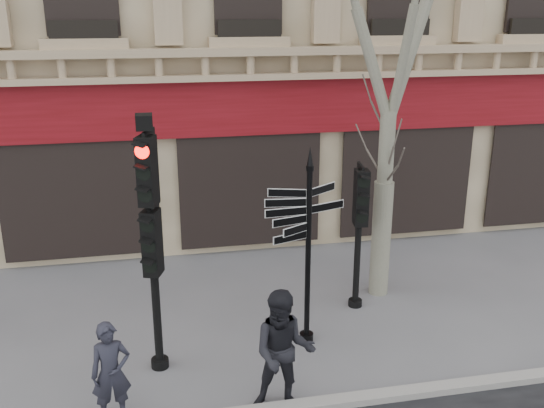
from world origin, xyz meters
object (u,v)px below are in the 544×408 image
Objects in this scene: fingerpost at (309,215)px; pedestrian_b at (284,352)px; traffic_signal_main at (150,216)px; traffic_signal_secondary at (359,213)px; pedestrian_a at (111,373)px.

fingerpost is 1.86× the size of pedestrian_b.
traffic_signal_main is 1.49× the size of traffic_signal_secondary.
pedestrian_a is at bearing -173.82° from pedestrian_b.
pedestrian_b is (2.49, -0.25, 0.18)m from pedestrian_a.
fingerpost is at bearing 26.73° from traffic_signal_main.
pedestrian_a is (-0.69, -1.24, -1.92)m from traffic_signal_main.
traffic_signal_secondary is at bearing 21.30° from pedestrian_a.
pedestrian_a is at bearing -99.75° from traffic_signal_main.
traffic_signal_secondary is at bearing 65.63° from pedestrian_b.
traffic_signal_secondary is 3.77m from pedestrian_b.
fingerpost is at bearing 16.78° from pedestrian_a.
traffic_signal_main reaches higher than fingerpost.
traffic_signal_secondary is at bearing 39.28° from traffic_signal_main.
pedestrian_a is (-3.33, -1.59, -1.64)m from fingerpost.
traffic_signal_secondary is 5.49m from pedestrian_a.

